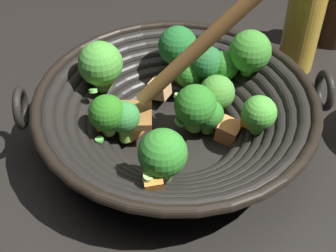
% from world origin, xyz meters
% --- Properties ---
extents(ground_plane, '(4.00, 4.00, 0.00)m').
position_xyz_m(ground_plane, '(0.00, 0.00, 0.00)').
color(ground_plane, black).
extents(wok, '(0.38, 0.36, 0.26)m').
position_xyz_m(wok, '(-0.00, -0.00, 0.05)').
color(wok, black).
rests_on(wok, ground).
extents(cooking_oil_bottle, '(0.06, 0.06, 0.23)m').
position_xyz_m(cooking_oil_bottle, '(-0.26, -0.06, 0.09)').
color(cooking_oil_bottle, gold).
rests_on(cooking_oil_bottle, ground).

